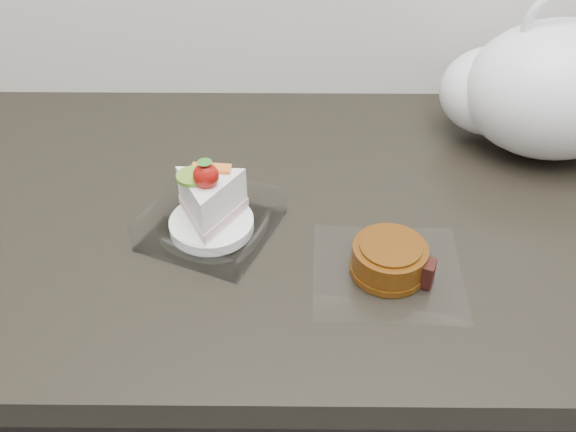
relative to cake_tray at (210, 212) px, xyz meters
The scene contains 4 objects.
counter 0.52m from the cake_tray, 15.83° to the left, with size 2.04×0.64×0.90m.
cake_tray is the anchor object (origin of this frame).
mooncake_wrap 0.23m from the cake_tray, 18.47° to the right, with size 0.18×0.17×0.04m.
plastic_bag 0.51m from the cake_tray, 23.71° to the left, with size 0.33×0.26×0.25m.
Camera 1 is at (-0.10, 1.00, 1.44)m, focal length 40.00 mm.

